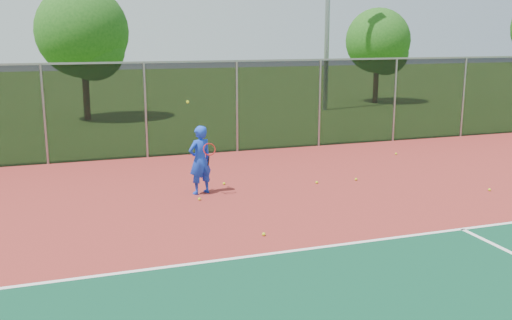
{
  "coord_description": "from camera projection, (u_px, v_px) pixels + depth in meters",
  "views": [
    {
      "loc": [
        -5.43,
        -5.99,
        3.86
      ],
      "look_at": [
        -1.71,
        5.0,
        1.3
      ],
      "focal_mm": 40.0,
      "sensor_mm": 36.0,
      "label": 1
    }
  ],
  "objects": [
    {
      "name": "tennis_player",
      "position": [
        200.0,
        160.0,
        13.89
      ],
      "size": [
        0.72,
        0.71,
        2.3
      ],
      "color": "blue",
      "rests_on": "court_apron"
    },
    {
      "name": "practice_ball_0",
      "position": [
        396.0,
        154.0,
        18.59
      ],
      "size": [
        0.07,
        0.07,
        0.07
      ],
      "primitive_type": "sphere",
      "color": "#C0D819",
      "rests_on": "court_apron"
    },
    {
      "name": "court_apron",
      "position": [
        404.0,
        261.0,
        9.92
      ],
      "size": [
        30.0,
        20.0,
        0.02
      ],
      "primitive_type": "cube",
      "color": "maroon",
      "rests_on": "ground"
    },
    {
      "name": "practice_ball_4",
      "position": [
        264.0,
        234.0,
        11.1
      ],
      "size": [
        0.07,
        0.07,
        0.07
      ],
      "primitive_type": "sphere",
      "color": "#C0D819",
      "rests_on": "court_apron"
    },
    {
      "name": "fence_back",
      "position": [
        237.0,
        105.0,
        18.83
      ],
      "size": [
        30.0,
        0.06,
        3.03
      ],
      "color": "black",
      "rests_on": "court_apron"
    },
    {
      "name": "practice_ball_7",
      "position": [
        224.0,
        183.0,
        14.87
      ],
      "size": [
        0.07,
        0.07,
        0.07
      ],
      "primitive_type": "sphere",
      "color": "#C0D819",
      "rests_on": "court_apron"
    },
    {
      "name": "tree_back_left",
      "position": [
        85.0,
        36.0,
        25.46
      ],
      "size": [
        4.12,
        4.12,
        6.05
      ],
      "color": "#392514",
      "rests_on": "ground"
    },
    {
      "name": "practice_ball_6",
      "position": [
        490.0,
        190.0,
        14.28
      ],
      "size": [
        0.07,
        0.07,
        0.07
      ],
      "primitive_type": "sphere",
      "color": "#C0D819",
      "rests_on": "court_apron"
    },
    {
      "name": "practice_ball_1",
      "position": [
        356.0,
        179.0,
        15.31
      ],
      "size": [
        0.07,
        0.07,
        0.07
      ],
      "primitive_type": "sphere",
      "color": "#C0D819",
      "rests_on": "court_apron"
    },
    {
      "name": "practice_ball_5",
      "position": [
        199.0,
        199.0,
        13.47
      ],
      "size": [
        0.07,
        0.07,
        0.07
      ],
      "primitive_type": "sphere",
      "color": "#C0D819",
      "rests_on": "court_apron"
    },
    {
      "name": "practice_ball_3",
      "position": [
        317.0,
        182.0,
        14.99
      ],
      "size": [
        0.07,
        0.07,
        0.07
      ],
      "primitive_type": "sphere",
      "color": "#C0D819",
      "rests_on": "court_apron"
    },
    {
      "name": "ground",
      "position": [
        483.0,
        313.0,
        8.07
      ],
      "size": [
        120.0,
        120.0,
        0.0
      ],
      "primitive_type": "plane",
      "color": "#335B1A",
      "rests_on": "ground"
    },
    {
      "name": "tree_back_mid",
      "position": [
        380.0,
        44.0,
        32.14
      ],
      "size": [
        3.63,
        3.63,
        5.34
      ],
      "color": "#392514",
      "rests_on": "ground"
    }
  ]
}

